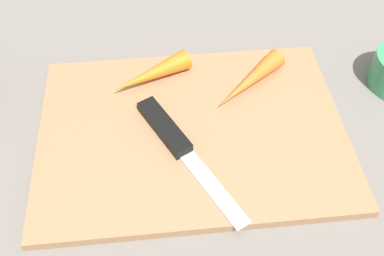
{
  "coord_description": "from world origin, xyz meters",
  "views": [
    {
      "loc": [
        0.03,
        0.32,
        0.41
      ],
      "look_at": [
        0.0,
        0.0,
        0.01
      ],
      "focal_mm": 40.36,
      "sensor_mm": 36.0,
      "label": 1
    }
  ],
  "objects_px": {
    "knife": "(170,131)",
    "carrot_long": "(250,81)",
    "cutting_board": "(192,131)",
    "carrot_short": "(151,74)"
  },
  "relations": [
    {
      "from": "carrot_short",
      "to": "knife",
      "type": "bearing_deg",
      "value": 74.2
    },
    {
      "from": "knife",
      "to": "carrot_long",
      "type": "height_order",
      "value": "carrot_long"
    },
    {
      "from": "knife",
      "to": "cutting_board",
      "type": "bearing_deg",
      "value": 76.84
    },
    {
      "from": "cutting_board",
      "to": "carrot_long",
      "type": "relative_size",
      "value": 3.06
    },
    {
      "from": "knife",
      "to": "carrot_long",
      "type": "bearing_deg",
      "value": 94.35
    },
    {
      "from": "knife",
      "to": "carrot_short",
      "type": "height_order",
      "value": "carrot_short"
    },
    {
      "from": "carrot_short",
      "to": "cutting_board",
      "type": "bearing_deg",
      "value": 91.29
    },
    {
      "from": "cutting_board",
      "to": "carrot_long",
      "type": "distance_m",
      "value": 0.1
    },
    {
      "from": "cutting_board",
      "to": "carrot_short",
      "type": "relative_size",
      "value": 3.37
    },
    {
      "from": "knife",
      "to": "carrot_short",
      "type": "distance_m",
      "value": 0.09
    }
  ]
}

